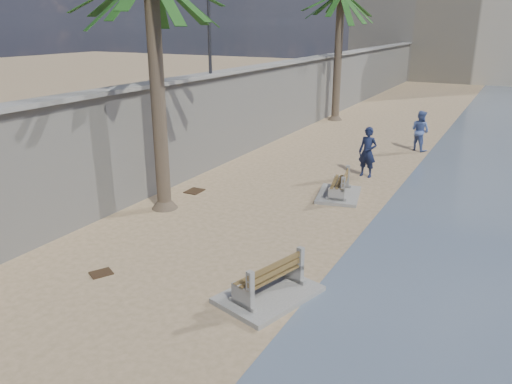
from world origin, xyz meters
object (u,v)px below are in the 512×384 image
(bench_far, at_px, (339,186))
(person_a, at_px, (368,149))
(person_b, at_px, (420,129))
(bench_near, at_px, (269,281))

(bench_far, distance_m, person_a, 2.72)
(person_a, height_order, person_b, person_a)
(bench_near, height_order, bench_far, bench_near)
(bench_far, bearing_deg, person_b, 82.11)
(person_a, relative_size, person_b, 1.07)
(bench_near, height_order, person_a, person_a)
(person_a, distance_m, person_b, 5.05)
(person_a, bearing_deg, bench_near, -77.94)
(bench_near, xyz_separation_m, person_b, (0.22, 14.31, 0.61))
(person_b, bearing_deg, bench_near, 115.82)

